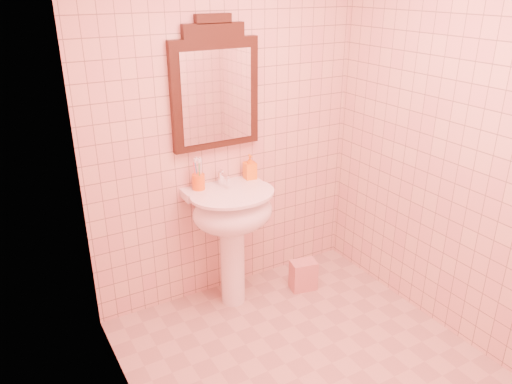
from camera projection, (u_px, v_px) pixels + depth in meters
floor at (315, 370)px, 2.99m from camera, size 2.20×2.20×0.00m
back_wall at (227, 125)px, 3.37m from camera, size 2.00×0.02×2.50m
pedestal_sink at (232, 219)px, 3.38m from camera, size 0.58×0.58×0.86m
faucet at (222, 177)px, 3.39m from camera, size 0.04×0.16×0.11m
mirror at (215, 89)px, 3.20m from camera, size 0.61×0.06×0.85m
toothbrush_cup at (199, 182)px, 3.32m from camera, size 0.09×0.09×0.20m
soap_dispenser at (250, 167)px, 3.49m from camera, size 0.09×0.09×0.18m
towel at (303, 275)px, 3.74m from camera, size 0.21×0.16×0.23m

